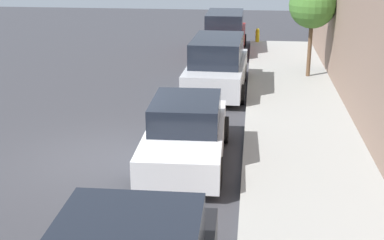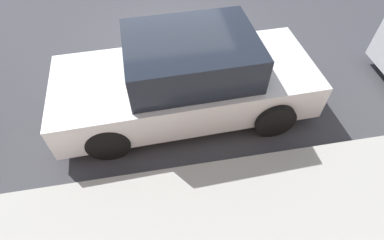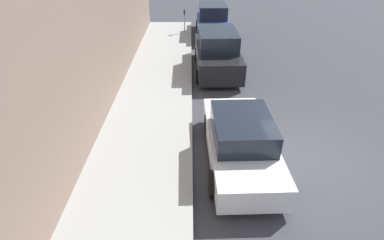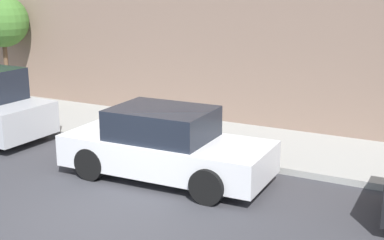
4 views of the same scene
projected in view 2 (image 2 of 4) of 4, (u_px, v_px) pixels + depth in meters
name	position (u px, v px, depth m)	size (l,w,h in m)	color
ground_plane	(169.00, 43.00, 7.10)	(60.00, 60.00, 0.00)	#38383D
parked_sedan_third	(187.00, 79.00, 5.21)	(1.93, 4.55, 1.54)	silver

